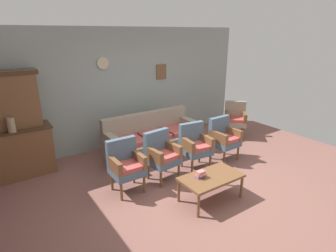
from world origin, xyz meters
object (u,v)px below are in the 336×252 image
object	(u,v)px
coffee_table	(211,179)
wingback_chair_by_fireplace	(235,118)
floral_couch	(153,140)
armchair_near_cabinet	(126,164)
book_stack_on_table	(201,174)
armchair_row_middle	(224,137)
armchair_near_couch_end	(162,154)
side_cabinet	(21,152)
armchair_by_doorway	(195,144)
vase_on_cabinet	(11,125)

from	to	relation	value
coffee_table	wingback_chair_by_fireplace	bearing A→B (deg)	35.70
floral_couch	armchair_near_cabinet	distance (m)	1.53
floral_couch	book_stack_on_table	size ratio (longest dim) A/B	13.67
armchair_row_middle	coffee_table	bearing A→B (deg)	-142.07
armchair_near_couch_end	book_stack_on_table	distance (m)	0.96
side_cabinet	armchair_near_couch_end	size ratio (longest dim) A/B	1.28
side_cabinet	armchair_by_doorway	xyz separation A→B (m)	(2.87, -1.61, 0.03)
floral_couch	coffee_table	world-z (taller)	floral_couch
armchair_near_cabinet	wingback_chair_by_fireplace	bearing A→B (deg)	12.39
armchair_near_cabinet	armchair_row_middle	distance (m)	2.25
armchair_near_couch_end	armchair_by_doorway	distance (m)	0.78
floral_couch	armchair_near_couch_end	size ratio (longest dim) A/B	2.32
armchair_near_couch_end	armchair_row_middle	size ratio (longest dim) A/B	1.00
floral_couch	armchair_near_cabinet	bearing A→B (deg)	-138.53
vase_on_cabinet	armchair_near_cabinet	bearing A→B (deg)	-44.57
wingback_chair_by_fireplace	coffee_table	size ratio (longest dim) A/B	0.90
armchair_near_couch_end	armchair_by_doorway	size ratio (longest dim) A/B	1.00
armchair_row_middle	armchair_by_doorway	bearing A→B (deg)	177.55
wingback_chair_by_fireplace	book_stack_on_table	world-z (taller)	wingback_chair_by_fireplace
armchair_row_middle	book_stack_on_table	size ratio (longest dim) A/B	5.88
side_cabinet	armchair_by_doorway	distance (m)	3.30
side_cabinet	floral_couch	distance (m)	2.59
floral_couch	armchair_near_cabinet	size ratio (longest dim) A/B	2.32
armchair_row_middle	wingback_chair_by_fireplace	distance (m)	1.46
armchair_near_cabinet	coffee_table	size ratio (longest dim) A/B	0.90
book_stack_on_table	wingback_chair_by_fireplace	bearing A→B (deg)	32.94
armchair_by_doorway	wingback_chair_by_fireplace	bearing A→B (deg)	21.30
vase_on_cabinet	armchair_row_middle	size ratio (longest dim) A/B	0.29
side_cabinet	armchair_row_middle	xyz separation A→B (m)	(3.63, -1.65, 0.03)
side_cabinet	armchair_by_doorway	size ratio (longest dim) A/B	1.28
armchair_row_middle	book_stack_on_table	bearing A→B (deg)	-147.35
armchair_near_couch_end	side_cabinet	bearing A→B (deg)	142.44
vase_on_cabinet	armchair_near_cabinet	distance (m)	2.12
armchair_near_couch_end	armchair_near_cabinet	bearing A→B (deg)	179.84
side_cabinet	armchair_by_doorway	world-z (taller)	side_cabinet
armchair_near_couch_end	floral_couch	bearing A→B (deg)	67.28
floral_couch	wingback_chair_by_fireplace	distance (m)	2.36
side_cabinet	floral_couch	xyz separation A→B (m)	(2.51, -0.60, -0.14)
armchair_by_doorway	floral_couch	bearing A→B (deg)	109.61
side_cabinet	armchair_row_middle	world-z (taller)	side_cabinet
floral_couch	armchair_near_couch_end	world-z (taller)	same
armchair_near_cabinet	armchair_row_middle	bearing A→B (deg)	-1.01
side_cabinet	armchair_by_doorway	bearing A→B (deg)	-29.32
armchair_near_couch_end	vase_on_cabinet	bearing A→B (deg)	146.53
floral_couch	coffee_table	distance (m)	2.03
armchair_by_doorway	armchair_row_middle	xyz separation A→B (m)	(0.75, -0.03, 0.00)
side_cabinet	book_stack_on_table	world-z (taller)	side_cabinet
floral_couch	book_stack_on_table	xyz separation A→B (m)	(-0.31, -1.96, 0.15)
floral_couch	vase_on_cabinet	bearing A→B (deg)	170.62
armchair_near_cabinet	book_stack_on_table	xyz separation A→B (m)	(0.83, -0.95, -0.02)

